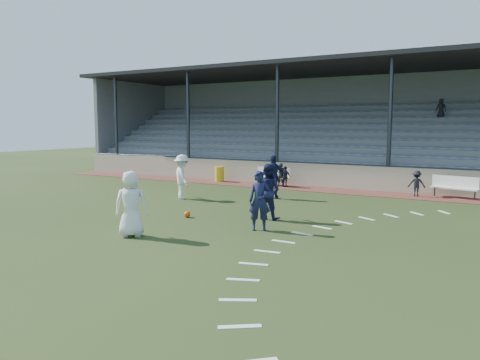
% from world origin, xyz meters
% --- Properties ---
extents(ground, '(90.00, 90.00, 0.00)m').
position_xyz_m(ground, '(0.00, 0.00, 0.00)').
color(ground, '#263515').
rests_on(ground, ground).
extents(cinder_track, '(34.00, 2.00, 0.02)m').
position_xyz_m(cinder_track, '(0.00, 10.50, 0.01)').
color(cinder_track, '#5B2A24').
rests_on(cinder_track, ground).
extents(retaining_wall, '(34.00, 0.18, 1.20)m').
position_xyz_m(retaining_wall, '(0.00, 11.55, 0.60)').
color(retaining_wall, '#C4B896').
rests_on(retaining_wall, ground).
extents(bench_left, '(2.02, 0.58, 0.95)m').
position_xyz_m(bench_left, '(-2.77, 10.75, 0.58)').
color(bench_left, silver).
rests_on(bench_left, cinder_track).
extents(bench_right, '(2.04, 0.90, 0.95)m').
position_xyz_m(bench_right, '(6.06, 10.91, 0.58)').
color(bench_right, silver).
rests_on(bench_right, cinder_track).
extents(trash_bin, '(0.52, 0.52, 0.84)m').
position_xyz_m(trash_bin, '(-6.19, 10.78, 0.44)').
color(trash_bin, gold).
rests_on(trash_bin, cinder_track).
extents(football, '(0.23, 0.23, 0.23)m').
position_xyz_m(football, '(-1.52, 1.44, 0.11)').
color(football, '#D14F0C').
rests_on(football, ground).
extents(player_white_lead, '(1.12, 1.02, 1.91)m').
position_xyz_m(player_white_lead, '(-1.22, -1.63, 0.96)').
color(player_white_lead, white).
rests_on(player_white_lead, ground).
extents(player_navy_lead, '(0.80, 0.70, 1.84)m').
position_xyz_m(player_navy_lead, '(1.61, 0.93, 0.92)').
color(player_navy_lead, '#15193C').
rests_on(player_navy_lead, ground).
extents(player_navy_mid, '(0.94, 0.74, 1.91)m').
position_xyz_m(player_navy_mid, '(1.02, 2.62, 0.96)').
color(player_navy_mid, '#15193C').
rests_on(player_navy_mid, ground).
extents(player_white_wing, '(1.43, 1.33, 1.94)m').
position_xyz_m(player_white_wing, '(-4.23, 4.74, 0.97)').
color(player_white_wing, white).
rests_on(player_white_wing, ground).
extents(player_navy_wing, '(1.21, 0.75, 1.91)m').
position_xyz_m(player_navy_wing, '(-0.81, 6.81, 0.96)').
color(player_navy_wing, '#15193C').
rests_on(player_navy_wing, ground).
extents(sub_left_near, '(0.52, 0.41, 1.24)m').
position_xyz_m(sub_left_near, '(-2.19, 10.48, 0.64)').
color(sub_left_near, black).
rests_on(sub_left_near, cinder_track).
extents(sub_left_far, '(0.67, 0.38, 1.08)m').
position_xyz_m(sub_left_far, '(-1.89, 10.39, 0.56)').
color(sub_left_far, black).
rests_on(sub_left_far, cinder_track).
extents(sub_right, '(0.82, 0.57, 1.16)m').
position_xyz_m(sub_right, '(4.53, 10.51, 0.60)').
color(sub_right, black).
rests_on(sub_right, cinder_track).
extents(grandstand, '(34.60, 9.00, 6.61)m').
position_xyz_m(grandstand, '(0.00, 16.26, 2.20)').
color(grandstand, gray).
rests_on(grandstand, ground).
extents(penalty_arc, '(3.89, 14.63, 0.01)m').
position_xyz_m(penalty_arc, '(4.12, 0.00, 0.01)').
color(penalty_arc, white).
rests_on(penalty_arc, ground).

